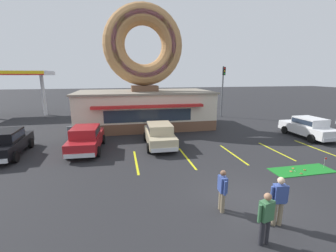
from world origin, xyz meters
name	(u,v)px	position (x,y,z in m)	size (l,w,h in m)	color
ground_plane	(248,201)	(0.00, 0.00, 0.00)	(160.00, 160.00, 0.00)	#232326
donut_shop_building	(144,87)	(-2.54, 13.94, 3.74)	(12.30, 6.75, 10.96)	brown
putting_mat	(302,170)	(4.26, 2.01, 0.01)	(3.26, 1.18, 0.03)	#197523
mini_donut_near_left	(293,168)	(3.94, 2.25, 0.05)	(0.13, 0.13, 0.04)	#D17F47
mini_donut_near_right	(291,171)	(3.57, 1.95, 0.05)	(0.13, 0.13, 0.04)	#D17F47
mini_donut_mid_left	(305,170)	(4.38, 1.96, 0.05)	(0.13, 0.13, 0.04)	brown
mini_donut_mid_centre	(301,173)	(3.88, 1.63, 0.05)	(0.13, 0.13, 0.04)	brown
golf_ball	(295,171)	(3.78, 1.93, 0.05)	(0.04, 0.04, 0.04)	white
putting_flag_pin	(325,160)	(5.68, 2.06, 0.44)	(0.13, 0.01, 0.55)	silver
car_champagne	(159,134)	(-2.23, 7.63, 0.87)	(2.08, 4.61, 1.60)	#BCAD89
car_black	(6,142)	(-11.64, 7.58, 0.87)	(2.15, 4.64, 1.60)	black
car_red	(86,138)	(-7.04, 7.64, 0.87)	(2.12, 4.63, 1.60)	maroon
car_white	(308,127)	(9.55, 7.37, 0.87)	(2.01, 4.58, 1.60)	silver
pedestrian_blue_sweater_man	(222,189)	(-1.33, -0.39, 0.86)	(0.27, 0.59, 1.57)	#7F7056
pedestrian_hooded_kid	(279,199)	(0.09, -1.51, 0.94)	(0.59, 0.29, 1.69)	#7F7056
pedestrian_leather_jacket_man	(266,216)	(-0.84, -2.17, 0.89)	(0.58, 0.32, 1.62)	#232328
trash_bin	(71,132)	(-8.63, 10.90, 0.50)	(0.57, 0.57, 0.97)	#51565B
traffic_light_pole	(223,85)	(6.82, 17.17, 3.71)	(0.28, 0.47, 5.80)	#595B60
gas_station_canopy	(8,75)	(-17.42, 22.81, 4.86)	(9.00, 4.46, 5.30)	silver
parking_stripe_far_left	(136,162)	(-4.04, 5.00, 0.00)	(0.12, 3.60, 0.01)	yellow
parking_stripe_left	(187,158)	(-1.04, 5.00, 0.00)	(0.12, 3.60, 0.01)	yellow
parking_stripe_mid_left	(233,154)	(1.96, 5.00, 0.00)	(0.12, 3.60, 0.01)	yellow
parking_stripe_centre	(275,151)	(4.96, 5.00, 0.00)	(0.12, 3.60, 0.01)	yellow
parking_stripe_mid_right	(314,148)	(7.96, 5.00, 0.00)	(0.12, 3.60, 0.01)	yellow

